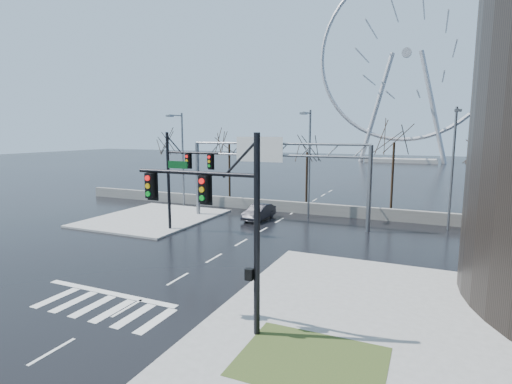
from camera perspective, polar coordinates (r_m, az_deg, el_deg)
The scene contains 18 objects.
ground at distance 22.88m, azimuth -11.10°, elevation -12.10°, with size 260.00×260.00×0.00m, color black.
sidewalk_right_ext at distance 21.17m, azimuth 15.96°, elevation -13.79°, with size 12.00×10.00×0.15m, color gray.
sidewalk_far at distance 38.46m, azimuth -14.40°, elevation -3.60°, with size 10.00×12.00×0.15m, color gray.
grass_strip at distance 15.13m, azimuth 7.91°, elevation -22.81°, with size 5.00×4.00×0.02m, color #2F441C.
barrier_wall at distance 40.17m, azimuth 5.35°, elevation -2.16°, with size 52.00×0.50×1.10m, color slate.
signal_mast_near at distance 15.59m, azimuth -4.52°, elevation -3.08°, with size 5.52×0.41×8.00m.
signal_mast_far at distance 32.29m, azimuth -10.85°, elevation 2.78°, with size 4.72×0.41×8.00m.
sign_gantry at distance 34.97m, azimuth 2.25°, elevation 3.93°, with size 16.36×0.40×7.60m.
streetlight_left at distance 43.24m, azimuth -10.69°, elevation 5.62°, with size 0.50×2.55×10.00m.
streetlight_mid at distance 37.18m, azimuth 7.50°, elevation 5.23°, with size 0.50×2.55×10.00m.
streetlight_right at distance 35.74m, azimuth 26.35°, elevation 4.29°, with size 0.50×2.55×10.00m.
tree_far_left at distance 51.48m, azimuth -12.54°, elevation 5.67°, with size 3.50×3.50×7.00m.
tree_left at distance 46.27m, azimuth -3.84°, elevation 6.05°, with size 3.75×3.75×7.50m.
tree_center at distance 43.86m, azimuth 7.30°, elevation 4.81°, with size 3.25×3.25×6.50m.
tree_right at distance 41.16m, azimuth 19.08°, elevation 5.62°, with size 3.90×3.90×7.80m.
tree_far_right at distance 41.81m, azimuth 30.09°, elevation 3.87°, with size 3.40×3.40×6.80m.
ferris_wheel at distance 114.17m, azimuth 20.68°, elevation 17.19°, with size 45.00×6.00×50.91m.
car at distance 36.79m, azimuth 0.42°, elevation -2.87°, with size 1.50×4.29×1.41m, color black.
Camera 1 is at (12.39, -17.48, 8.02)m, focal length 28.00 mm.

